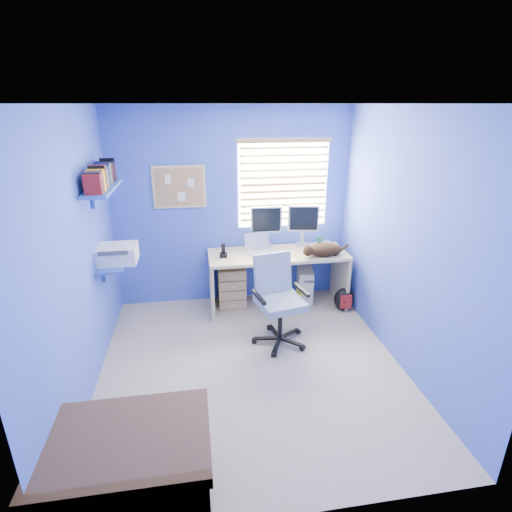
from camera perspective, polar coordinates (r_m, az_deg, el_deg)
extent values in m
cube|color=#AC9C8B|center=(4.21, -0.64, -15.50)|extent=(3.00, 3.20, 0.00)
cube|color=white|center=(3.39, -0.82, 20.93)|extent=(3.00, 3.20, 0.00)
cube|color=blue|center=(5.13, -3.36, 6.79)|extent=(3.00, 0.01, 2.50)
cube|color=blue|center=(2.21, 5.55, -13.66)|extent=(3.00, 0.01, 2.50)
cube|color=blue|center=(3.72, -24.25, -0.65)|extent=(0.01, 3.20, 2.50)
cube|color=blue|center=(4.09, 20.54, 1.78)|extent=(0.01, 3.20, 2.50)
cube|color=tan|center=(5.18, 3.07, -3.40)|extent=(1.74, 0.65, 0.74)
cube|color=silver|center=(4.99, 0.64, 1.61)|extent=(0.37, 0.32, 0.22)
cube|color=silver|center=(5.18, 1.42, 4.19)|extent=(0.40, 0.14, 0.54)
cube|color=silver|center=(5.27, 6.69, 4.36)|extent=(0.41, 0.18, 0.54)
cube|color=black|center=(4.90, -4.69, 0.85)|extent=(0.10, 0.12, 0.17)
imported|color=#1F6B4E|center=(5.35, 9.14, 2.00)|extent=(0.10, 0.09, 0.10)
cylinder|color=silver|center=(5.33, 9.93, 1.72)|extent=(0.13, 0.13, 0.07)
ellipsoid|color=black|center=(4.99, 9.78, 0.92)|extent=(0.48, 0.32, 0.16)
cube|color=beige|center=(5.44, 6.96, -3.95)|extent=(0.27, 0.47, 0.45)
cube|color=tan|center=(5.23, -3.47, -4.37)|extent=(0.35, 0.28, 0.54)
cube|color=yellow|center=(5.28, 6.03, -6.00)|extent=(0.03, 0.17, 0.24)
ellipsoid|color=black|center=(5.29, 12.41, -6.00)|extent=(0.28, 0.23, 0.30)
cube|color=#503425|center=(3.11, -17.66, -26.71)|extent=(1.04, 0.74, 0.50)
cylinder|color=black|center=(4.57, 3.39, -11.86)|extent=(0.68, 0.68, 0.06)
cylinder|color=black|center=(4.45, 3.45, -9.38)|extent=(0.06, 0.06, 0.40)
cube|color=gray|center=(4.33, 3.52, -6.65)|extent=(0.55, 0.55, 0.08)
cube|color=gray|center=(4.40, 2.40, -2.37)|extent=(0.43, 0.15, 0.44)
cube|color=white|center=(5.16, 3.90, 10.27)|extent=(1.15, 0.01, 1.10)
cube|color=#B38444|center=(5.13, 3.97, 10.21)|extent=(1.10, 0.03, 1.00)
cube|color=tan|center=(5.03, -10.90, 9.66)|extent=(0.64, 0.02, 0.52)
cube|color=tan|center=(5.02, -10.90, 9.65)|extent=(0.58, 0.01, 0.46)
cube|color=#3558AF|center=(4.48, -19.65, -1.00)|extent=(0.26, 0.55, 0.03)
cube|color=silver|center=(4.44, -19.31, 0.29)|extent=(0.42, 0.34, 0.18)
cube|color=#3558AF|center=(4.27, -21.09, 9.02)|extent=(0.24, 0.90, 0.03)
cube|color=navy|center=(4.25, -21.45, 10.65)|extent=(0.15, 0.80, 0.22)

